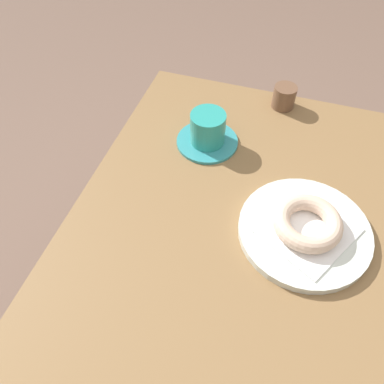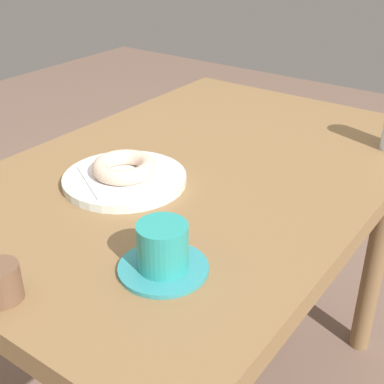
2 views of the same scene
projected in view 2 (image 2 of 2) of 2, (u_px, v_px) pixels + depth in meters
table at (198, 209)px, 1.12m from camera, size 1.07×0.71×0.72m
plate_sugar_ring at (125, 179)px, 1.01m from camera, size 0.24×0.24×0.02m
napkin_sugar_ring at (124, 175)px, 1.00m from camera, size 0.20×0.20×0.00m
donut_sugar_ring at (124, 167)px, 0.99m from camera, size 0.12×0.12×0.03m
coffee_cup at (163, 251)px, 0.75m from camera, size 0.13×0.13×0.08m
sugar_jar at (1, 282)px, 0.70m from camera, size 0.05×0.05×0.05m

